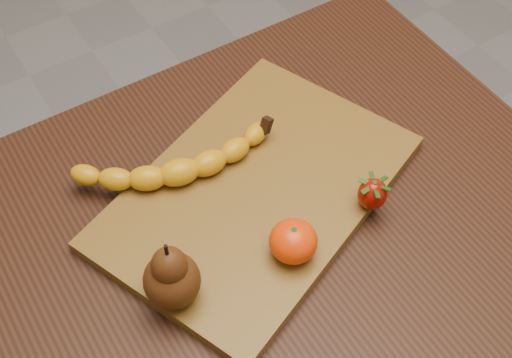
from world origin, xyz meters
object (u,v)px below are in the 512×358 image
table (238,272)px  cutting_board (256,192)px  mandarin (293,241)px  pear (170,272)px

table → cutting_board: (0.06, 0.04, 0.11)m
cutting_board → mandarin: 0.12m
pear → mandarin: size_ratio=1.76×
pear → table: bearing=20.8°
table → mandarin: (0.04, -0.07, 0.15)m
table → cutting_board: 0.13m
table → cutting_board: bearing=36.8°
pear → mandarin: (0.16, -0.03, -0.03)m
table → pear: bearing=-159.2°
table → mandarin: 0.17m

